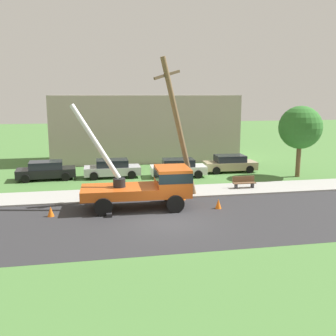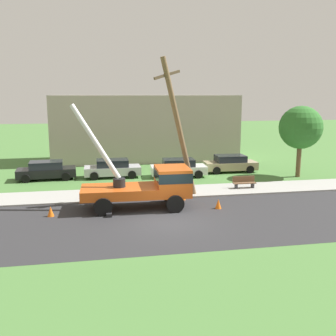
# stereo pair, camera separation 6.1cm
# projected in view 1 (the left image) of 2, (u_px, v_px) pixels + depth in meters

# --- Properties ---
(ground_plane) EXTENTS (120.00, 120.00, 0.00)m
(ground_plane) POSITION_uv_depth(u_px,v_px,m) (141.00, 175.00, 31.92)
(ground_plane) COLOR #477538
(road_asphalt) EXTENTS (80.00, 8.54, 0.01)m
(road_asphalt) POSITION_uv_depth(u_px,v_px,m) (168.00, 221.00, 20.33)
(road_asphalt) COLOR #2B2B2D
(road_asphalt) RESTS_ON ground
(sidewalk_strip) EXTENTS (80.00, 3.12, 0.10)m
(sidewalk_strip) POSITION_uv_depth(u_px,v_px,m) (152.00, 193.00, 25.95)
(sidewalk_strip) COLOR #9E9E99
(sidewalk_strip) RESTS_ON ground
(utility_truck) EXTENTS (6.76, 3.21, 5.98)m
(utility_truck) POSITION_uv_depth(u_px,v_px,m) (150.00, 184.00, 22.54)
(utility_truck) COLOR #C65119
(utility_truck) RESTS_ON ground
(leaning_utility_pole) EXTENTS (3.02, 1.39, 8.76)m
(leaning_utility_pole) POSITION_uv_depth(u_px,v_px,m) (179.00, 127.00, 24.12)
(leaning_utility_pole) COLOR brown
(leaning_utility_pole) RESTS_ON ground
(traffic_cone_ahead) EXTENTS (0.36, 0.36, 0.56)m
(traffic_cone_ahead) POSITION_uv_depth(u_px,v_px,m) (218.00, 204.00, 22.53)
(traffic_cone_ahead) COLOR orange
(traffic_cone_ahead) RESTS_ON ground
(traffic_cone_behind) EXTENTS (0.36, 0.36, 0.56)m
(traffic_cone_behind) POSITION_uv_depth(u_px,v_px,m) (51.00, 211.00, 21.05)
(traffic_cone_behind) COLOR orange
(traffic_cone_behind) RESTS_ON ground
(traffic_cone_curbside) EXTENTS (0.36, 0.36, 0.56)m
(traffic_cone_curbside) POSITION_uv_depth(u_px,v_px,m) (183.00, 195.00, 24.38)
(traffic_cone_curbside) COLOR orange
(traffic_cone_curbside) RESTS_ON ground
(parked_sedan_black) EXTENTS (4.51, 2.21, 1.42)m
(parked_sedan_black) POSITION_uv_depth(u_px,v_px,m) (46.00, 170.00, 30.11)
(parked_sedan_black) COLOR black
(parked_sedan_black) RESTS_ON ground
(parked_sedan_silver) EXTENTS (4.41, 2.03, 1.42)m
(parked_sedan_silver) POSITION_uv_depth(u_px,v_px,m) (112.00, 168.00, 30.94)
(parked_sedan_silver) COLOR #B7B7BF
(parked_sedan_silver) RESTS_ON ground
(parked_sedan_white) EXTENTS (4.49, 2.18, 1.42)m
(parked_sedan_white) POSITION_uv_depth(u_px,v_px,m) (178.00, 168.00, 31.20)
(parked_sedan_white) COLOR silver
(parked_sedan_white) RESTS_ON ground
(parked_sedan_tan) EXTENTS (4.42, 2.06, 1.42)m
(parked_sedan_tan) POSITION_uv_depth(u_px,v_px,m) (230.00, 163.00, 33.12)
(parked_sedan_tan) COLOR tan
(parked_sedan_tan) RESTS_ON ground
(park_bench) EXTENTS (1.60, 0.45, 0.90)m
(park_bench) POSITION_uv_depth(u_px,v_px,m) (244.00, 183.00, 27.11)
(park_bench) COLOR brown
(park_bench) RESTS_ON ground
(roadside_tree_near) EXTENTS (3.37, 3.37, 5.63)m
(roadside_tree_near) POSITION_uv_depth(u_px,v_px,m) (300.00, 128.00, 30.57)
(roadside_tree_near) COLOR brown
(roadside_tree_near) RESTS_ON ground
(lowrise_building_backdrop) EXTENTS (18.00, 6.00, 6.40)m
(lowrise_building_backdrop) POSITION_uv_depth(u_px,v_px,m) (145.00, 128.00, 39.08)
(lowrise_building_backdrop) COLOR #A5998C
(lowrise_building_backdrop) RESTS_ON ground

